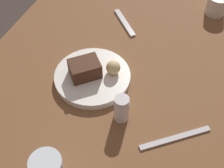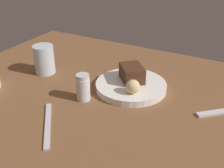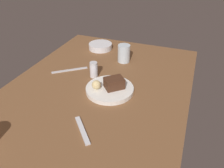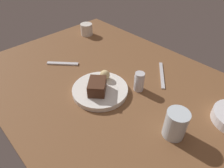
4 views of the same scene
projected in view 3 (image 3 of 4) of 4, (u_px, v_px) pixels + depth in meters
The scene contains 9 objects.
dining_table at pixel (97, 91), 106.54cm from camera, with size 120.00×84.00×3.00cm, color brown.
dessert_plate at pixel (110, 89), 103.23cm from camera, with size 21.98×21.98×2.04cm, color white.
chocolate_cake_slice at pixel (114, 83), 101.29cm from camera, with size 8.38×6.31×4.80cm, color #472819.
bread_roll at pixel (96, 85), 100.75cm from camera, with size 4.13×4.13×4.13cm, color #DBC184.
salt_shaker at pixel (94, 70), 112.68cm from camera, with size 4.00×4.00×8.03cm.
water_glass at pixel (124, 53), 126.66cm from camera, with size 6.94×6.94×9.85cm, color silver.
side_bowl at pixel (100, 46), 143.15cm from camera, with size 14.64×14.64×3.51cm, color silver.
dessert_spoon at pixel (82, 130), 82.02cm from camera, with size 15.00×1.80×0.70cm, color silver.
butter_knife at pixel (70, 70), 119.92cm from camera, with size 19.00×1.40×0.50cm, color silver.
Camera 3 is at (79.55, 38.04, 61.83)cm, focal length 36.09 mm.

